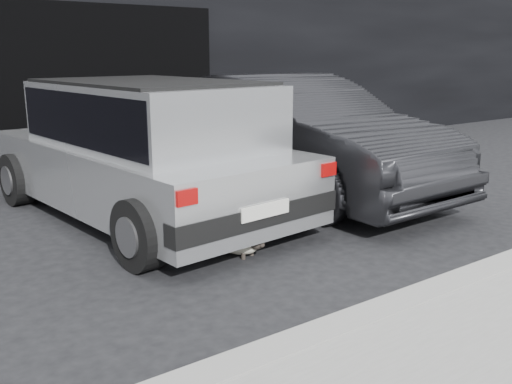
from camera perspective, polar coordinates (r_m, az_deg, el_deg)
ground at (r=5.93m, az=-9.12°, el=-4.49°), size 80.00×80.00×0.00m
building_facade at (r=11.61m, az=-19.22°, el=16.28°), size 34.00×4.00×5.00m
garage_opening at (r=9.71m, az=-15.05°, el=10.11°), size 4.00×0.10×2.60m
curb at (r=4.64m, az=17.88°, el=-9.49°), size 18.00×0.25×0.12m
silver_hatchback at (r=6.50m, az=-11.02°, el=4.73°), size 2.40×4.37×1.55m
second_car at (r=7.61m, az=3.71°, el=5.73°), size 1.76×4.77×1.56m
cat_siamese at (r=5.32m, az=-1.72°, el=-5.14°), size 0.38×0.70×0.26m
cat_white at (r=5.30m, az=-7.39°, el=-4.74°), size 0.73×0.29×0.34m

